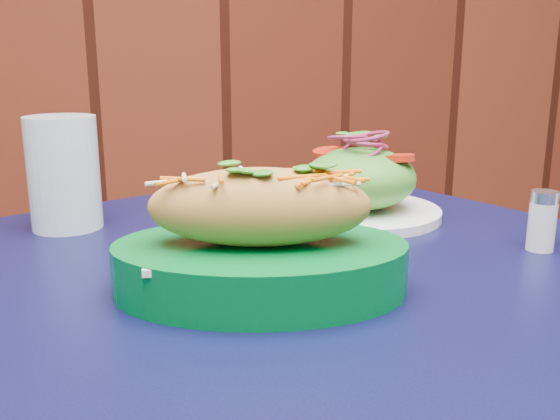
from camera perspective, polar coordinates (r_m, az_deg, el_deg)
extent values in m
cube|color=black|center=(0.59, 0.94, -7.58)|extent=(1.06, 1.06, 0.03)
cylinder|color=black|center=(1.18, 3.28, -16.13)|extent=(0.04, 0.04, 0.72)
cube|color=white|center=(0.54, -1.82, -3.47)|extent=(0.20, 0.13, 0.01)
ellipsoid|color=#C28A3D|center=(0.53, -1.85, 0.30)|extent=(0.20, 0.12, 0.07)
cylinder|color=white|center=(0.80, 7.24, -0.20)|extent=(0.21, 0.21, 0.01)
ellipsoid|color=#4C992D|center=(0.79, 7.34, 2.93)|extent=(0.14, 0.14, 0.08)
cylinder|color=red|center=(0.78, 10.76, 5.07)|extent=(0.04, 0.04, 0.01)
cylinder|color=red|center=(0.80, 4.50, 5.57)|extent=(0.04, 0.04, 0.01)
cylinder|color=red|center=(0.83, 6.37, 5.78)|extent=(0.04, 0.04, 0.01)
torus|color=#94204C|center=(0.79, 7.44, 6.05)|extent=(0.05, 0.05, 0.00)
torus|color=#94204C|center=(0.78, 7.45, 6.34)|extent=(0.05, 0.05, 0.00)
torus|color=#94204C|center=(0.78, 7.46, 6.63)|extent=(0.05, 0.05, 0.00)
torus|color=#94204C|center=(0.78, 7.47, 6.92)|extent=(0.05, 0.05, 0.00)
torus|color=#94204C|center=(0.78, 7.48, 7.21)|extent=(0.05, 0.05, 0.00)
cylinder|color=silver|center=(0.78, -19.16, 3.21)|extent=(0.08, 0.08, 0.13)
cylinder|color=white|center=(0.71, 22.81, -1.39)|extent=(0.03, 0.03, 0.05)
cylinder|color=silver|center=(0.71, 23.06, 1.12)|extent=(0.03, 0.03, 0.01)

